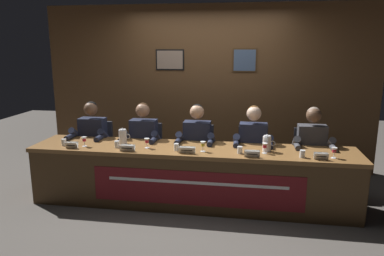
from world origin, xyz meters
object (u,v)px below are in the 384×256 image
Objects in this scene: conference_table at (191,168)px; nameplate_center at (187,150)px; water_cup_center at (176,147)px; nameplate_right at (252,154)px; water_cup_far_left at (64,143)px; panelist_right at (253,145)px; nameplate_far_left at (72,145)px; water_pitcher_left_side at (123,137)px; chair_left at (147,156)px; water_pitcher_right_side at (267,144)px; juice_glass_far_left at (84,140)px; nameplate_far_right at (321,156)px; chair_far_left at (98,153)px; panelist_far_right at (312,148)px; chair_center at (198,158)px; water_cup_left at (117,145)px; juice_glass_center at (203,145)px; nameplate_left at (127,148)px; chair_far_right at (308,163)px; water_cup_right at (240,150)px; chair_right at (252,161)px; juice_glass_far_right at (334,151)px; juice_glass_left at (147,141)px; panelist_center at (196,143)px; panelist_far_left at (91,138)px; water_cup_far_right at (302,154)px; juice_glass_right at (265,146)px; panelist_left at (142,140)px.

nameplate_center is (-0.03, -0.14, 0.26)m from conference_table.
water_cup_center is 0.49× the size of nameplate_right.
panelist_right reaches higher than water_cup_far_left.
water_pitcher_left_side is (0.56, 0.30, 0.05)m from nameplate_far_left.
water_pitcher_right_side is at bearing -18.79° from chair_left.
nameplate_far_right is at bearing -1.95° from juice_glass_far_left.
chair_far_left is at bearing 151.95° from water_cup_center.
nameplate_far_right is at bearing -90.14° from panelist_far_right.
chair_center is (1.62, 0.71, -0.34)m from water_cup_far_left.
juice_glass_center is (1.08, -0.01, 0.05)m from water_cup_left.
chair_center reaches higher than nameplate_left.
nameplate_left is at bearing -62.60° from water_pitcher_left_side.
water_cup_left is at bearing 179.72° from juice_glass_center.
nameplate_left is at bearing -168.13° from water_cup_center.
water_cup_center is 1.66m from nameplate_far_right.
nameplate_left is 1.06× the size of nameplate_right.
chair_far_left is at bearing 176.21° from panelist_far_right.
chair_far_right is 4.21× the size of water_pitcher_right_side.
chair_far_right reaches higher than water_cup_right.
water_pitcher_right_side is at bearing 9.12° from nameplate_left.
water_cup_center is (-0.17, -0.04, 0.26)m from conference_table.
juice_glass_far_right is (0.90, -0.73, 0.39)m from chair_right.
chair_left is at bearing 106.93° from juice_glass_left.
chair_far_left is 1.71m from nameplate_center.
juice_glass_center reaches higher than water_cup_right.
nameplate_far_left is 1.29× the size of juice_glass_center.
juice_glass_far_left is at bearing -179.66° from juice_glass_center.
panelist_center is at bearing 157.81° from nameplate_far_right.
chair_right is at bearing 18.78° from juice_glass_far_left.
conference_table is 25.30× the size of nameplate_far_left.
chair_left is 0.79m from juice_glass_left.
panelist_far_left is 3.01m from chair_far_right.
panelist_far_left is 3.19m from juice_glass_far_right.
water_cup_far_left is at bearing -140.71° from chair_left.
juice_glass_far_right is at bearing -2.11° from conference_table.
chair_center is 0.34m from panelist_center.
water_cup_far_right is (-0.20, -0.76, 0.34)m from chair_far_right.
panelist_far_right is at bearing 36.85° from juice_glass_right.
juice_glass_far_left is at bearing -77.94° from chair_far_left.
panelist_far_right reaches higher than chair_far_left.
panelist_right is (0.91, 0.51, -0.07)m from water_cup_center.
juice_glass_right is (0.90, 0.15, 0.05)m from nameplate_center.
water_pitcher_right_side is (1.65, 0.27, 0.05)m from nameplate_left.
juice_glass_left is (1.07, 0.05, 0.05)m from water_cup_far_left.
panelist_center reaches higher than juice_glass_right.
panelist_left is at bearing -174.95° from chair_far_right.
juice_glass_center is 0.14× the size of chair_right.
chair_right is at bearing 16.76° from water_cup_far_left.
panelist_left is 9.77× the size of juice_glass_right.
water_pitcher_left_side is (-2.40, -0.31, 0.13)m from panelist_far_right.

